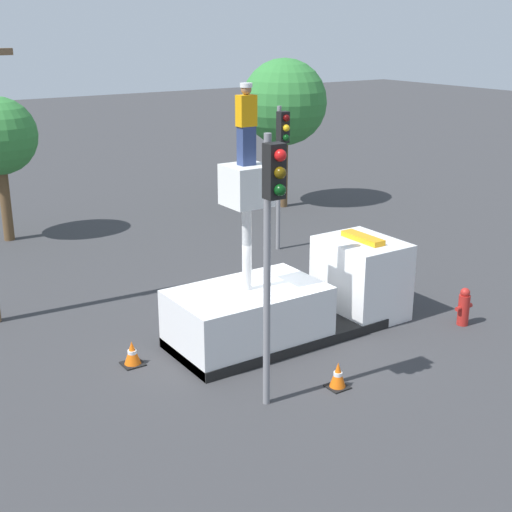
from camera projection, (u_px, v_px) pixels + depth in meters
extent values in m
plane|color=#38383A|center=(277.00, 337.00, 17.32)|extent=(120.00, 120.00, 0.00)
cube|color=black|center=(277.00, 332.00, 17.29)|extent=(5.26, 2.21, 0.24)
cube|color=white|center=(248.00, 317.00, 16.65)|extent=(3.55, 2.15, 1.43)
cube|color=white|center=(361.00, 278.00, 18.39)|extent=(1.70, 2.15, 2.01)
cube|color=black|center=(386.00, 257.00, 18.72)|extent=(0.03, 1.83, 0.80)
cube|color=orange|center=(363.00, 238.00, 18.06)|extent=(0.36, 1.29, 0.14)
cylinder|color=silver|center=(247.00, 246.00, 16.09)|extent=(0.22, 0.22, 2.10)
cube|color=white|center=(247.00, 185.00, 15.66)|extent=(0.93, 0.93, 0.90)
cube|color=navy|center=(246.00, 146.00, 15.39)|extent=(0.34, 0.26, 0.84)
cube|color=#F29E0C|center=(246.00, 111.00, 15.15)|extent=(0.40, 0.26, 0.66)
sphere|color=#9E704C|center=(246.00, 89.00, 15.01)|extent=(0.23, 0.23, 0.23)
cylinder|color=white|center=(246.00, 85.00, 14.99)|extent=(0.26, 0.26, 0.09)
cylinder|color=gray|center=(267.00, 276.00, 13.48)|extent=(0.14, 0.14, 5.41)
cube|color=black|center=(274.00, 171.00, 12.67)|extent=(0.34, 0.28, 1.00)
sphere|color=red|center=(280.00, 155.00, 12.43)|extent=(0.22, 0.22, 0.22)
sphere|color=#503C07|center=(280.00, 173.00, 12.52)|extent=(0.22, 0.22, 0.22)
sphere|color=#083710|center=(280.00, 190.00, 12.62)|extent=(0.22, 0.22, 0.22)
cylinder|color=gray|center=(279.00, 180.00, 23.31)|extent=(0.14, 0.14, 4.76)
cube|color=black|center=(283.00, 127.00, 22.61)|extent=(0.34, 0.28, 1.00)
sphere|color=#490707|center=(286.00, 118.00, 22.37)|extent=(0.22, 0.22, 0.22)
sphere|color=gold|center=(286.00, 128.00, 22.46)|extent=(0.22, 0.22, 0.22)
sphere|color=#083710|center=(286.00, 138.00, 22.56)|extent=(0.22, 0.22, 0.22)
cylinder|color=#B2231E|center=(463.00, 310.00, 17.91)|extent=(0.29, 0.29, 0.79)
sphere|color=#B2231E|center=(465.00, 293.00, 17.76)|extent=(0.24, 0.24, 0.24)
cylinder|color=#B2231E|center=(458.00, 309.00, 17.78)|extent=(0.12, 0.11, 0.11)
cylinder|color=#B2231E|center=(469.00, 305.00, 17.99)|extent=(0.12, 0.11, 0.11)
cube|color=black|center=(133.00, 364.00, 15.92)|extent=(0.47, 0.47, 0.03)
cone|color=orange|center=(132.00, 353.00, 15.84)|extent=(0.39, 0.39, 0.56)
cylinder|color=white|center=(132.00, 352.00, 15.83)|extent=(0.20, 0.20, 0.08)
cube|color=black|center=(337.00, 387.00, 14.92)|extent=(0.43, 0.43, 0.03)
cone|color=orange|center=(338.00, 375.00, 14.84)|extent=(0.36, 0.36, 0.57)
cylinder|color=white|center=(338.00, 374.00, 14.83)|extent=(0.19, 0.19, 0.08)
cylinder|color=brown|center=(5.00, 202.00, 24.65)|extent=(0.36, 0.36, 2.74)
cylinder|color=brown|center=(283.00, 170.00, 29.16)|extent=(0.36, 0.36, 3.08)
sphere|color=#337F38|center=(284.00, 102.00, 28.31)|extent=(3.41, 3.41, 3.41)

